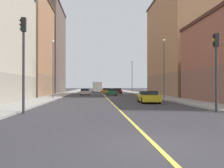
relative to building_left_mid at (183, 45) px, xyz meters
The scene contains 18 objects.
ground_plane 42.37m from the building_left_mid, 110.92° to the right, with size 400.00×400.00×0.00m, color #353338.
sidewalk_left 15.44m from the building_left_mid, 120.86° to the left, with size 3.30×168.00×0.15m, color #9E9B93.
sidewalk_right 27.19m from the building_left_mid, 155.78° to the left, with size 3.30×168.00×0.15m, color #9E9B93.
lane_center_stripe 20.45m from the building_left_mid, 144.66° to the left, with size 0.16×154.00×0.01m, color #E5D14C.
building_left_mid is the anchor object (origin of this frame).
building_right_midblock 29.52m from the building_left_mid, behind, with size 9.49×15.14×17.30m.
building_right_distant 34.27m from the building_left_mid, 149.40° to the left, with size 9.49×18.50×21.69m.
traffic_light_left_near 31.22m from the building_left_mid, 105.75° to the right, with size 0.40×0.32×5.40m.
traffic_light_right_near 36.73m from the building_left_mid, 125.72° to the right, with size 0.40×0.32×6.24m.
street_lamp_left_near 15.60m from the building_left_mid, 119.33° to the right, with size 0.36×0.36×7.98m.
street_lamp_right_near 25.57m from the building_left_mid, 151.98° to the right, with size 0.36×0.36×7.86m.
street_lamp_left_far 17.94m from the building_left_mid, 114.90° to the left, with size 0.36×0.36×7.95m.
car_maroon 19.58m from the building_left_mid, 129.99° to the left, with size 1.95×4.05×1.30m.
car_yellow 24.01m from the building_left_mid, 119.00° to the right, with size 2.10×4.51×1.29m.
car_green 16.35m from the building_left_mid, 164.50° to the left, with size 1.95×4.07×1.36m.
car_orange 21.90m from the building_left_mid, 133.41° to the left, with size 2.03×4.17×1.31m.
car_silver 21.11m from the building_left_mid, 165.73° to the left, with size 1.97×4.18×1.30m.
box_truck 30.35m from the building_left_mid, 122.83° to the left, with size 2.58×6.91×2.91m.
Camera 1 is at (-1.84, -7.52, 1.81)m, focal length 40.28 mm.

